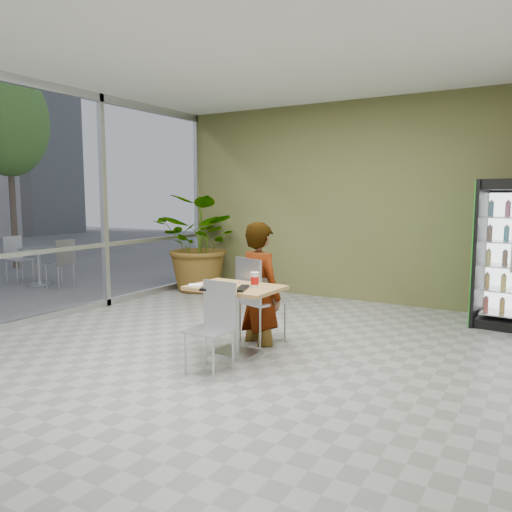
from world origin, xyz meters
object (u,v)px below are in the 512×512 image
Objects in this scene: dining_table at (235,306)px; cafeteria_tray at (225,288)px; chair_far at (255,293)px; chair_near at (215,319)px; seated_woman at (260,295)px; potted_plant at (202,243)px; soda_cup at (255,280)px.

dining_table is 2.15× the size of cafeteria_tray.
chair_far is 2.24× the size of cafeteria_tray.
chair_far reaches higher than chair_near.
potted_plant reaches higher than seated_woman.
chair_near is 1.04m from seated_woman.
chair_far is 0.58× the size of seated_woman.
dining_table is 0.49m from chair_near.
soda_cup is (0.14, 0.54, 0.32)m from chair_near.
cafeteria_tray is at bearing -50.00° from potted_plant.
seated_woman is 3.83× the size of cafeteria_tray.
chair_near is 4.15m from potted_plant.
dining_table is 0.96× the size of chair_far.
seated_woman is (-0.08, 1.03, 0.04)m from chair_near.
soda_cup is at bearing 134.18° from seated_woman.
chair_far is at bearing 73.26° from seated_woman.
potted_plant reaches higher than chair_far.
potted_plant is (-2.55, 3.25, 0.35)m from chair_near.
soda_cup is 0.09× the size of potted_plant.
potted_plant is (-2.69, 2.71, 0.03)m from soda_cup.
dining_table is at bearing -164.69° from soda_cup.
soda_cup is at bearing -45.20° from potted_plant.
chair_far is 1.15× the size of chair_near.
potted_plant reaches higher than chair_near.
dining_table is 0.30m from cafeteria_tray.
chair_near is at bearing 117.21° from chair_far.
chair_far is 0.58× the size of potted_plant.
chair_far is 0.57m from soda_cup.
chair_near reaches higher than cafeteria_tray.
potted_plant is at bearing 128.60° from chair_near.
soda_cup reaches higher than cafeteria_tray.
dining_table is at bearing 98.54° from chair_near.
chair_near is at bearing -51.80° from potted_plant.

